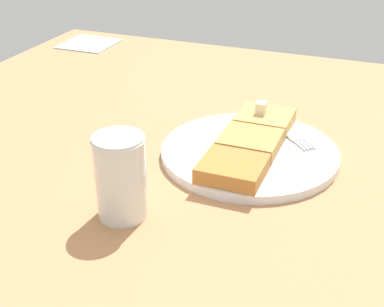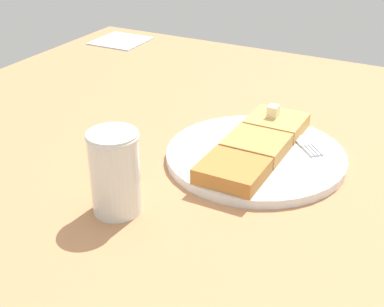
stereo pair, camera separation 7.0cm
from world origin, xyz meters
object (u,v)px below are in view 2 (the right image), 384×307
object	(u,v)px
plate	(255,155)
fork	(297,135)
syrup_jar	(115,176)
napkin	(121,41)

from	to	relation	value
plate	fork	xyz separation A→B (cm)	(-7.89, 3.66, 0.73)
fork	syrup_jar	size ratio (longest dim) A/B	1.20
plate	napkin	xyz separation A→B (cm)	(-41.01, -52.05, -0.58)
syrup_jar	napkin	size ratio (longest dim) A/B	0.88
plate	fork	bearing A→B (deg)	155.14
syrup_jar	fork	bearing A→B (deg)	153.51
fork	plate	bearing A→B (deg)	-24.86
plate	syrup_jar	bearing A→B (deg)	-27.12
fork	napkin	bearing A→B (deg)	-120.74
napkin	syrup_jar	bearing A→B (deg)	34.34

